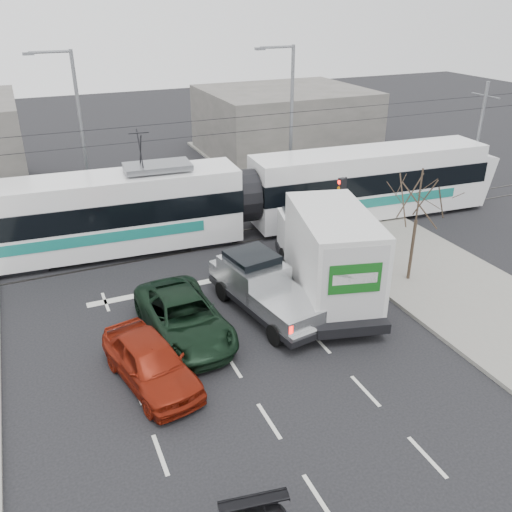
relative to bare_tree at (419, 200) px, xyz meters
name	(u,v)px	position (x,y,z in m)	size (l,w,h in m)	color
ground	(277,352)	(-7.60, -2.50, -3.79)	(120.00, 120.00, 0.00)	black
sidewalk_right	(473,299)	(1.40, -2.50, -3.72)	(6.00, 60.00, 0.15)	gray
rails	(192,245)	(-7.60, 7.50, -3.78)	(60.00, 1.60, 0.03)	#33302D
building_right	(284,122)	(4.40, 21.50, -1.29)	(12.00, 10.00, 5.00)	slate
bare_tree	(419,200)	(0.00, 0.00, 0.00)	(2.40, 2.40, 5.00)	#47382B
traffic_signal	(342,198)	(-1.13, 4.00, -1.05)	(0.44, 0.44, 3.60)	black
street_lamp_near	(289,117)	(-0.29, 11.50, 1.32)	(2.38, 0.25, 9.00)	slate
street_lamp_far	(78,127)	(-11.79, 13.50, 1.32)	(2.38, 0.25, 9.00)	slate
catenary	(188,171)	(-7.60, 7.50, 0.09)	(60.00, 0.20, 7.00)	black
tram	(244,197)	(-4.60, 7.84, -1.76)	(28.23, 4.69, 5.74)	white
silver_pickup	(262,286)	(-6.88, 0.39, -2.71)	(2.99, 6.26, 2.18)	black
box_truck	(327,253)	(-3.98, 0.42, -1.84)	(4.59, 8.32, 3.95)	black
navy_pickup	(314,229)	(-2.09, 4.81, -2.80)	(1.98, 4.83, 2.01)	black
green_car	(184,317)	(-10.27, -0.13, -3.02)	(2.57, 5.57, 1.55)	black
red_car	(151,362)	(-12.04, -2.32, -3.00)	(1.87, 4.64, 1.58)	maroon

